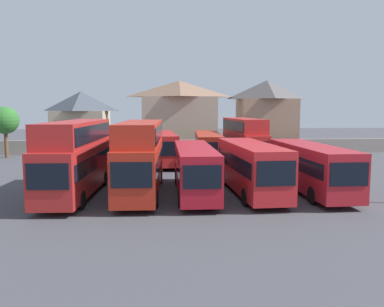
{
  "coord_description": "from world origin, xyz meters",
  "views": [
    {
      "loc": [
        -2.13,
        -26.7,
        5.89
      ],
      "look_at": [
        0.0,
        3.0,
        2.46
      ],
      "focal_mm": 36.82,
      "sensor_mm": 36.0,
      "label": 1
    }
  ],
  "objects": [
    {
      "name": "tree_left_of_lot",
      "position": [
        -20.9,
        21.45,
        4.42
      ],
      "size": [
        3.24,
        3.24,
        6.09
      ],
      "color": "brown",
      "rests_on": "ground"
    },
    {
      "name": "bus_7",
      "position": [
        -2.3,
        14.78,
        1.9
      ],
      "size": [
        3.22,
        11.2,
        3.31
      ],
      "rotation": [
        0.0,
        0.0,
        -1.51
      ],
      "color": "red",
      "rests_on": "ground"
    },
    {
      "name": "bus_6",
      "position": [
        -5.19,
        14.79,
        1.99
      ],
      "size": [
        2.79,
        10.38,
        3.5
      ],
      "rotation": [
        0.0,
        0.0,
        -1.61
      ],
      "color": "red",
      "rests_on": "ground"
    },
    {
      "name": "depot_boundary_wall",
      "position": [
        0.0,
        24.45,
        0.9
      ],
      "size": [
        56.0,
        0.5,
        1.8
      ],
      "primitive_type": "cube",
      "color": "gray",
      "rests_on": "ground"
    },
    {
      "name": "bus_4",
      "position": [
        3.79,
        -0.37,
        2.0
      ],
      "size": [
        3.04,
        10.76,
        3.5
      ],
      "rotation": [
        0.0,
        0.0,
        -1.52
      ],
      "color": "red",
      "rests_on": "ground"
    },
    {
      "name": "house_terrace_left",
      "position": [
        -13.68,
        29.74,
        4.2
      ],
      "size": [
        7.38,
        8.0,
        8.22
      ],
      "color": "tan",
      "rests_on": "ground"
    },
    {
      "name": "bus_8",
      "position": [
        2.53,
        14.49,
        1.87
      ],
      "size": [
        3.03,
        11.51,
        3.26
      ],
      "rotation": [
        0.0,
        0.0,
        -1.62
      ],
      "color": "#AE2716",
      "rests_on": "ground"
    },
    {
      "name": "house_terrace_right",
      "position": [
        12.85,
        30.08,
        5.06
      ],
      "size": [
        8.32,
        6.52,
        9.92
      ],
      "color": "#9E7A60",
      "rests_on": "ground"
    },
    {
      "name": "bus_5",
      "position": [
        8.07,
        -0.04,
        1.91
      ],
      "size": [
        2.87,
        11.33,
        3.34
      ],
      "rotation": [
        0.0,
        0.0,
        -1.54
      ],
      "color": "#B11C25",
      "rests_on": "ground"
    },
    {
      "name": "ground",
      "position": [
        0.0,
        18.0,
        0.0
      ],
      "size": [
        140.0,
        140.0,
        0.0
      ],
      "primitive_type": "plane",
      "color": "#424247"
    },
    {
      "name": "bus_1",
      "position": [
        -8.02,
        -0.02,
        2.83
      ],
      "size": [
        3.02,
        11.53,
        5.03
      ],
      "rotation": [
        0.0,
        0.0,
        -1.61
      ],
      "color": "red",
      "rests_on": "ground"
    },
    {
      "name": "bus_3",
      "position": [
        -0.05,
        -0.17,
        1.88
      ],
      "size": [
        2.53,
        11.16,
        3.28
      ],
      "rotation": [
        0.0,
        0.0,
        -1.57
      ],
      "color": "#AF1421",
      "rests_on": "ground"
    },
    {
      "name": "bus_9",
      "position": [
        6.3,
        14.19,
        2.72
      ],
      "size": [
        3.0,
        10.65,
        4.82
      ],
      "rotation": [
        0.0,
        0.0,
        -1.52
      ],
      "color": "red",
      "rests_on": "ground"
    },
    {
      "name": "bus_2",
      "position": [
        -3.71,
        0.16,
        2.8
      ],
      "size": [
        2.9,
        11.57,
        4.97
      ],
      "rotation": [
        0.0,
        0.0,
        -1.6
      ],
      "color": "red",
      "rests_on": "ground"
    },
    {
      "name": "house_terrace_centre",
      "position": [
        0.1,
        29.93,
        4.98
      ],
      "size": [
        10.86,
        6.61,
        9.79
      ],
      "color": "tan",
      "rests_on": "ground"
    }
  ]
}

